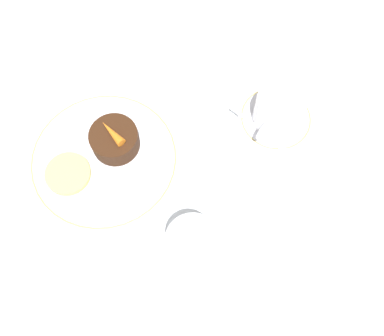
{
  "coord_description": "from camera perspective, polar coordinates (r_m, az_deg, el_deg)",
  "views": [
    {
      "loc": [
        0.19,
        0.27,
        0.7
      ],
      "look_at": [
        -0.03,
        0.11,
        0.04
      ],
      "focal_mm": 42.0,
      "sensor_mm": 36.0,
      "label": 1
    }
  ],
  "objects": [
    {
      "name": "pineapple_slice",
      "position": [
        0.76,
        -15.48,
        -0.71
      ],
      "size": [
        0.07,
        0.07,
        0.01
      ],
      "color": "#EFE075",
      "rests_on": "dinner_plate"
    },
    {
      "name": "dinner_plate",
      "position": [
        0.77,
        -11.05,
        1.03
      ],
      "size": [
        0.26,
        0.26,
        0.01
      ],
      "color": "white",
      "rests_on": "ground_plane"
    },
    {
      "name": "coffee_cup",
      "position": [
        0.77,
        10.95,
        7.29
      ],
      "size": [
        0.11,
        0.08,
        0.06
      ],
      "color": "white",
      "rests_on": "saucer"
    },
    {
      "name": "spoon",
      "position": [
        0.78,
        9.09,
        4.47
      ],
      "size": [
        0.02,
        0.12,
        0.0
      ],
      "color": "silver",
      "rests_on": "saucer"
    },
    {
      "name": "fork",
      "position": [
        0.82,
        0.05,
        9.13
      ],
      "size": [
        0.06,
        0.18,
        0.01
      ],
      "color": "silver",
      "rests_on": "ground_plane"
    },
    {
      "name": "ground_plane",
      "position": [
        0.78,
        -7.85,
        2.01
      ],
      "size": [
        3.0,
        3.0,
        0.0
      ],
      "primitive_type": "plane",
      "color": "white"
    },
    {
      "name": "wine_glass",
      "position": [
        0.63,
        0.09,
        -9.83
      ],
      "size": [
        0.07,
        0.07,
        0.12
      ],
      "color": "silver",
      "rests_on": "ground_plane"
    },
    {
      "name": "saucer",
      "position": [
        0.8,
        10.55,
        6.15
      ],
      "size": [
        0.13,
        0.13,
        0.01
      ],
      "color": "white",
      "rests_on": "ground_plane"
    },
    {
      "name": "dessert_cake",
      "position": [
        0.75,
        -9.78,
        3.54
      ],
      "size": [
        0.08,
        0.08,
        0.04
      ],
      "color": "#381E0F",
      "rests_on": "dinner_plate"
    },
    {
      "name": "carrot_garnish",
      "position": [
        0.73,
        -10.12,
        4.45
      ],
      "size": [
        0.03,
        0.05,
        0.02
      ],
      "color": "orange",
      "rests_on": "dessert_cake"
    }
  ]
}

